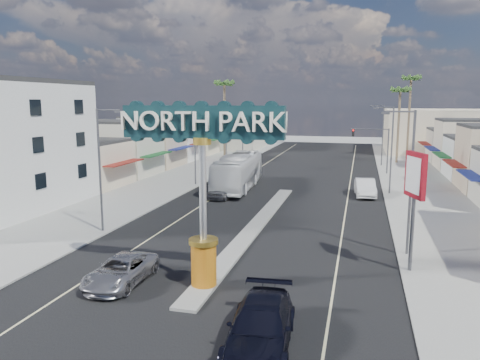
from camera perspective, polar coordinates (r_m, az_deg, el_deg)
The scene contains 26 objects.
ground at distance 51.17m, azimuth 5.80°, elevation -1.17°, with size 160.00×160.00×0.00m, color gray.
road at distance 51.17m, azimuth 5.80°, elevation -1.17°, with size 20.00×120.00×0.01m, color black.
median_island at distance 35.81m, azimuth 1.85°, elevation -5.69°, with size 1.30×30.00×0.16m, color gray.
sidewalk_left at distance 54.99m, azimuth -8.77°, elevation -0.42°, with size 8.00×120.00×0.12m, color gray.
sidewalk_right at distance 51.01m, azimuth 21.54°, elevation -1.77°, with size 8.00×120.00×0.12m, color gray.
storefront_row_left at distance 70.50m, azimuth -12.15°, elevation 4.08°, with size 12.00×42.00×6.00m, color beige.
backdrop_far_left at distance 99.36m, azimuth -2.81°, elevation 6.40°, with size 20.00×20.00×8.00m, color #B7B29E.
backdrop_far_right at distance 95.96m, azimuth 23.29°, elevation 5.52°, with size 20.00×20.00×8.00m, color beige.
gateway_sign at distance 23.24m, azimuth -4.60°, elevation 0.68°, with size 8.20×1.50×9.15m.
traffic_signal_left at distance 66.07m, azimuth -0.18°, elevation 5.04°, with size 5.09×0.45×6.00m.
traffic_signal_right at distance 63.94m, azimuth 16.00°, elevation 4.52°, with size 5.09×0.45×6.00m.
streetlight_l_near at distance 35.01m, azimuth -16.52°, elevation 1.90°, with size 2.03×0.22×9.00m.
streetlight_l_mid at distance 53.05m, azimuth -5.35°, elevation 4.74°, with size 2.03×0.22×9.00m.
streetlight_l_far at distance 74.06m, azimuth 0.46°, elevation 6.15°, with size 2.03×0.22×9.00m.
streetlight_r_near at distance 30.18m, azimuth 19.85°, elevation 0.54°, with size 2.03×0.22×9.00m.
streetlight_r_mid at distance 49.99m, azimuth 17.83°, elevation 4.03°, with size 2.03×0.22×9.00m.
streetlight_r_far at distance 71.90m, azimuth 16.89°, elevation 5.63°, with size 2.03×0.22×9.00m.
palm_left_far at distance 72.70m, azimuth -1.93°, elevation 11.15°, with size 2.60×2.60×13.10m.
palm_right_mid at distance 75.91m, azimuth 18.94°, elevation 9.90°, with size 2.60×2.60×12.10m.
palm_right_far at distance 82.10m, azimuth 20.12°, elevation 11.02°, with size 2.60×2.60×14.10m.
suv_left at distance 25.77m, azimuth -14.32°, elevation -10.67°, with size 2.39×5.19×1.44m, color #A2A1A6.
suv_right at distance 19.03m, azimuth 2.52°, elevation -17.42°, with size 2.45×6.02×1.75m, color black.
car_parked_left at distance 46.60m, azimuth -1.99°, elevation -1.15°, with size 1.96×4.88×1.66m, color slate.
car_parked_right at distance 48.95m, azimuth 15.01°, elevation -0.90°, with size 1.86×5.34×1.76m, color silver.
city_bus at distance 51.23m, azimuth -0.24°, elevation 1.03°, with size 3.17×13.55×3.77m, color white.
bank_pylon_sign at distance 27.22m, azimuth 20.55°, elevation -0.21°, with size 0.95×2.05×6.68m.
Camera 1 is at (7.55, -19.71, 9.51)m, focal length 35.00 mm.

